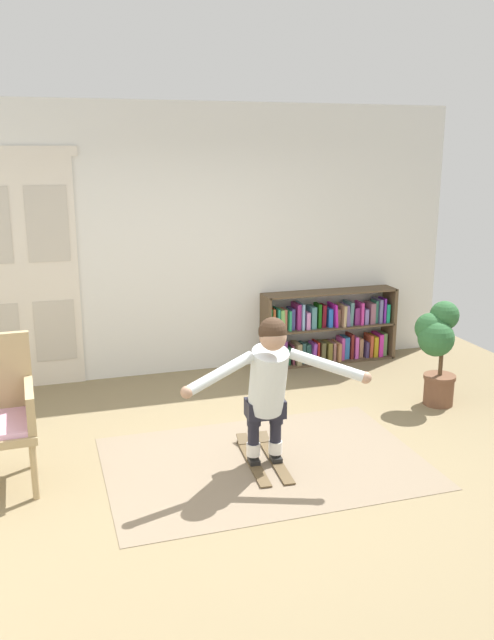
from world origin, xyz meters
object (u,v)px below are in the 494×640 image
Objects in this scene: skis_pair at (263,458)px; person_skier at (269,380)px; bookshelf at (330,330)px; potted_plant at (437,343)px.

person_skier is (-0.01, -0.15, 0.72)m from skis_pair.
person_skier reaches higher than bookshelf.
potted_plant is at bearing 22.40° from person_skier.
person_skier is at bearing -157.60° from potted_plant.
skis_pair is (-1.57, -2.22, -0.35)m from bookshelf.
person_skier is at bearing -123.71° from bookshelf.
person_skier is (-1.99, -0.82, 0.12)m from potted_plant.
skis_pair is (-1.98, -0.67, -0.60)m from potted_plant.
skis_pair is at bearing 85.73° from person_skier.
bookshelf is 2.74m from skis_pair.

